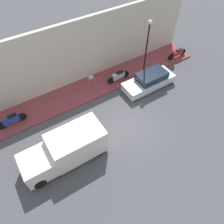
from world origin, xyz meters
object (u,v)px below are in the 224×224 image
(motorcycle_blue, at_px, (11,120))
(cafe_chair, at_px, (90,77))
(parked_car, at_px, (149,81))
(delivery_van, at_px, (65,149))
(scooter_silver, at_px, (118,76))
(streetlamp, at_px, (147,41))
(motorcycle_red, at_px, (177,53))

(motorcycle_blue, distance_m, cafe_chair, 6.80)
(parked_car, relative_size, cafe_chair, 5.15)
(delivery_van, distance_m, scooter_silver, 7.93)
(parked_car, bearing_deg, delivery_van, 106.32)
(scooter_silver, distance_m, streetlamp, 3.54)
(motorcycle_red, relative_size, scooter_silver, 1.02)
(delivery_van, relative_size, streetlamp, 1.05)
(motorcycle_blue, height_order, cafe_chair, motorcycle_blue)
(scooter_silver, height_order, motorcycle_blue, motorcycle_blue)
(motorcycle_red, bearing_deg, parked_car, 109.70)
(streetlamp, bearing_deg, parked_car, 160.65)
(delivery_van, bearing_deg, motorcycle_red, -72.48)
(motorcycle_red, distance_m, cafe_chair, 8.55)
(motorcycle_red, distance_m, motorcycle_blue, 15.17)
(delivery_van, height_order, scooter_silver, delivery_van)
(motorcycle_blue, height_order, streetlamp, streetlamp)
(motorcycle_red, bearing_deg, motorcycle_blue, 88.87)
(motorcycle_blue, xyz_separation_m, cafe_chair, (1.00, -6.72, 0.03))
(streetlamp, bearing_deg, delivery_van, 113.59)
(parked_car, bearing_deg, streetlamp, -19.35)
(motorcycle_red, xyz_separation_m, scooter_silver, (0.19, 6.38, 0.03))
(motorcycle_blue, bearing_deg, parked_car, -100.36)
(parked_car, height_order, streetlamp, streetlamp)
(streetlamp, relative_size, cafe_chair, 5.69)
(delivery_van, distance_m, motorcycle_blue, 4.93)
(parked_car, relative_size, motorcycle_blue, 2.10)
(delivery_van, xyz_separation_m, motorcycle_blue, (4.41, 2.14, -0.44))
(scooter_silver, xyz_separation_m, streetlamp, (-0.39, -2.31, 2.66))
(scooter_silver, bearing_deg, parked_car, -135.35)
(parked_car, relative_size, delivery_van, 0.86)
(motorcycle_blue, bearing_deg, delivery_van, -154.10)
(delivery_van, height_order, motorcycle_blue, delivery_van)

